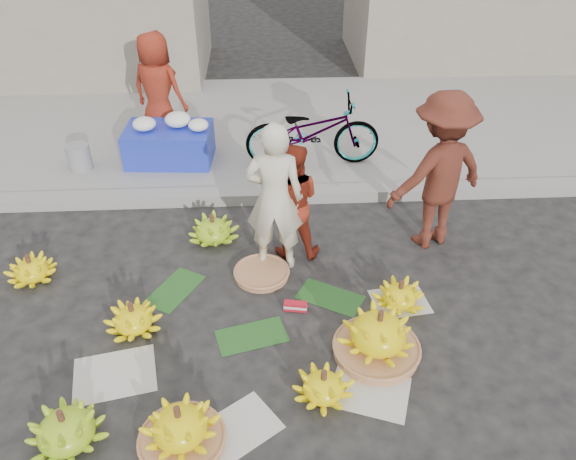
{
  "coord_description": "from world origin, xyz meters",
  "views": [
    {
      "loc": [
        0.05,
        -3.96,
        3.87
      ],
      "look_at": [
        0.28,
        0.53,
        0.7
      ],
      "focal_mm": 35.0,
      "sensor_mm": 36.0,
      "label": 1
    }
  ],
  "objects_px": {
    "vendor_cream": "(274,198)",
    "bicycle": "(313,131)",
    "banana_bunch_4": "(378,336)",
    "banana_bunch_0": "(133,318)",
    "flower_table": "(170,142)"
  },
  "relations": [
    {
      "from": "vendor_cream",
      "to": "bicycle",
      "type": "distance_m",
      "value": 2.15
    },
    {
      "from": "banana_bunch_4",
      "to": "vendor_cream",
      "type": "xyz_separation_m",
      "value": [
        -0.87,
        1.38,
        0.61
      ]
    },
    {
      "from": "banana_bunch_0",
      "to": "bicycle",
      "type": "relative_size",
      "value": 0.36
    },
    {
      "from": "banana_bunch_0",
      "to": "bicycle",
      "type": "distance_m",
      "value": 3.61
    },
    {
      "from": "banana_bunch_4",
      "to": "bicycle",
      "type": "height_order",
      "value": "bicycle"
    },
    {
      "from": "bicycle",
      "to": "vendor_cream",
      "type": "bearing_deg",
      "value": 163.42
    },
    {
      "from": "banana_bunch_0",
      "to": "banana_bunch_4",
      "type": "height_order",
      "value": "banana_bunch_4"
    },
    {
      "from": "banana_bunch_4",
      "to": "vendor_cream",
      "type": "bearing_deg",
      "value": 122.26
    },
    {
      "from": "banana_bunch_0",
      "to": "flower_table",
      "type": "bearing_deg",
      "value": 90.08
    },
    {
      "from": "banana_bunch_4",
      "to": "flower_table",
      "type": "bearing_deg",
      "value": 121.88
    },
    {
      "from": "flower_table",
      "to": "bicycle",
      "type": "relative_size",
      "value": 0.66
    },
    {
      "from": "banana_bunch_4",
      "to": "flower_table",
      "type": "xyz_separation_m",
      "value": [
        -2.25,
        3.62,
        0.17
      ]
    },
    {
      "from": "banana_bunch_4",
      "to": "flower_table",
      "type": "relative_size",
      "value": 0.71
    },
    {
      "from": "banana_bunch_0",
      "to": "flower_table",
      "type": "xyz_separation_m",
      "value": [
        -0.0,
        3.19,
        0.26
      ]
    },
    {
      "from": "banana_bunch_0",
      "to": "banana_bunch_4",
      "type": "distance_m",
      "value": 2.29
    }
  ]
}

